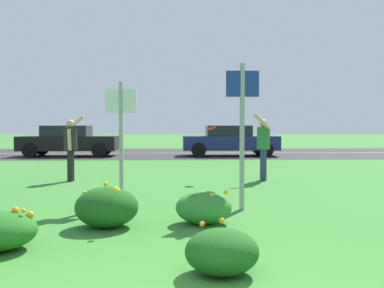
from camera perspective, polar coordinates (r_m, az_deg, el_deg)
name	(u,v)px	position (r m, az deg, el deg)	size (l,w,h in m)	color
ground_plane	(179,176)	(12.58, -1.64, -4.20)	(120.00, 120.00, 0.00)	#387A2D
highway_strip	(177,153)	(22.86, -1.91, -1.20)	(120.00, 9.14, 0.01)	#2D2D30
highway_center_stripe	(177,153)	(22.86, -1.91, -1.19)	(120.00, 0.16, 0.00)	yellow
daylily_clump_front_left	(222,251)	(4.38, 3.93, -13.82)	(0.73, 0.66, 0.49)	#1E5619
daylily_clump_near_camera	(107,207)	(6.40, -11.06, -8.08)	(0.90, 0.83, 0.63)	#1E5619
daylily_clump_mid_left	(204,207)	(6.50, 1.54, -8.29)	(0.83, 0.71, 0.51)	#337F2D
sign_post_near_path	(121,130)	(8.12, -9.24, 1.83)	(0.56, 0.10, 2.25)	#93969B
sign_post_by_roadside	(242,121)	(7.49, 6.57, 2.95)	(0.56, 0.10, 2.51)	#93969B
person_thrower_dark_shirt	(71,144)	(11.77, -15.57, -0.04)	(0.50, 0.49, 1.73)	#232328
person_catcher_green_shirt	(263,144)	(11.65, 9.29, 0.04)	(0.49, 0.49, 1.78)	#287038
frisbee_red	(211,128)	(11.34, 2.54, 2.09)	(0.25, 0.24, 0.14)	red
car_black_center_left	(69,141)	(21.36, -15.81, 0.43)	(4.50, 2.00, 1.45)	black
car_navy_center_right	(230,140)	(20.93, 4.94, 0.47)	(4.50, 2.00, 1.45)	navy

